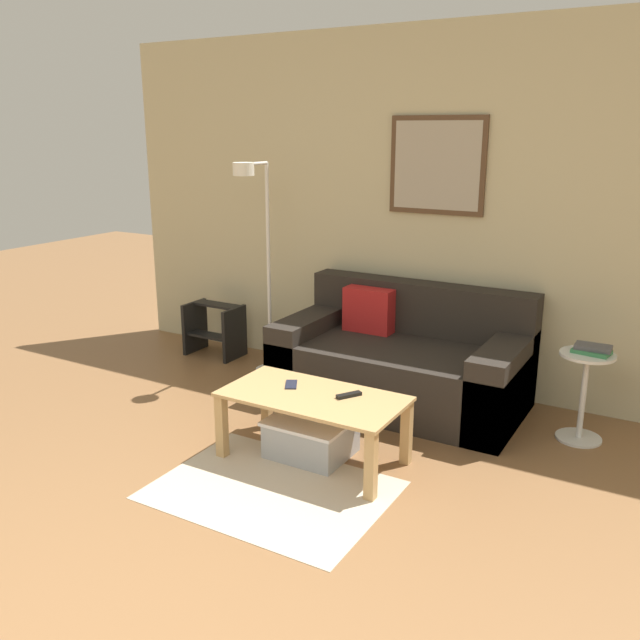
# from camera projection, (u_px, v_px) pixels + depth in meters

# --- Properties ---
(wall_back) EXTENTS (5.60, 0.09, 2.55)m
(wall_back) POSITION_uv_depth(u_px,v_px,m) (447.00, 213.00, 4.77)
(wall_back) COLOR #C6BC93
(wall_back) RESTS_ON ground_plane
(area_rug) EXTENTS (1.22, 0.90, 0.01)m
(area_rug) POSITION_uv_depth(u_px,v_px,m) (272.00, 490.00, 3.60)
(area_rug) COLOR #C1B299
(area_rug) RESTS_ON ground_plane
(couch) EXTENTS (1.66, 0.89, 0.80)m
(couch) POSITION_uv_depth(u_px,v_px,m) (402.00, 363.00, 4.71)
(couch) COLOR #28231E
(couch) RESTS_ON ground_plane
(coffee_table) EXTENTS (1.04, 0.54, 0.40)m
(coffee_table) POSITION_uv_depth(u_px,v_px,m) (313.00, 406.00, 3.85)
(coffee_table) COLOR tan
(coffee_table) RESTS_ON ground_plane
(storage_bin) EXTENTS (0.47, 0.41, 0.23)m
(storage_bin) POSITION_uv_depth(u_px,v_px,m) (311.00, 436.00, 3.97)
(storage_bin) COLOR #9EA3A8
(storage_bin) RESTS_ON ground_plane
(floor_lamp) EXTENTS (0.24, 0.48, 1.63)m
(floor_lamp) POSITION_uv_depth(u_px,v_px,m) (258.00, 252.00, 5.00)
(floor_lamp) COLOR white
(floor_lamp) RESTS_ON ground_plane
(side_table) EXTENTS (0.33, 0.33, 0.56)m
(side_table) POSITION_uv_depth(u_px,v_px,m) (584.00, 389.00, 4.10)
(side_table) COLOR silver
(side_table) RESTS_ON ground_plane
(book_stack) EXTENTS (0.23, 0.17, 0.05)m
(book_stack) POSITION_uv_depth(u_px,v_px,m) (592.00, 349.00, 4.04)
(book_stack) COLOR #387F4C
(book_stack) RESTS_ON side_table
(remote_control) EXTENTS (0.11, 0.15, 0.02)m
(remote_control) POSITION_uv_depth(u_px,v_px,m) (349.00, 395.00, 3.80)
(remote_control) COLOR black
(remote_control) RESTS_ON coffee_table
(cell_phone) EXTENTS (0.13, 0.15, 0.01)m
(cell_phone) POSITION_uv_depth(u_px,v_px,m) (291.00, 384.00, 3.98)
(cell_phone) COLOR #1E2338
(cell_phone) RESTS_ON coffee_table
(step_stool) EXTENTS (0.46, 0.30, 0.44)m
(step_stool) POSITION_uv_depth(u_px,v_px,m) (214.00, 328.00, 5.69)
(step_stool) COLOR black
(step_stool) RESTS_ON ground_plane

